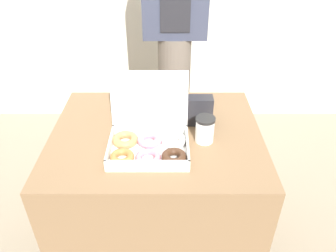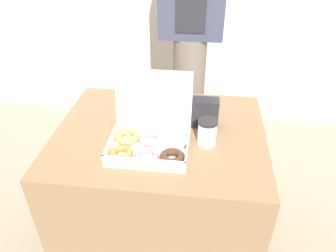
# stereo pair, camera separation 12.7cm
# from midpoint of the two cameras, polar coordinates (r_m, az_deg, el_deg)

# --- Properties ---
(ground_plane) EXTENTS (14.00, 14.00, 0.00)m
(ground_plane) POSITION_cam_midpoint_polar(r_m,az_deg,el_deg) (1.97, 0.83, -18.93)
(ground_plane) COLOR gray
(table) EXTENTS (0.93, 0.75, 0.74)m
(table) POSITION_cam_midpoint_polar(r_m,az_deg,el_deg) (1.69, 0.94, -11.38)
(table) COLOR brown
(table) RESTS_ON ground_plane
(donut_box) EXTENTS (0.34, 0.28, 0.29)m
(donut_box) POSITION_cam_midpoint_polar(r_m,az_deg,el_deg) (1.33, -0.53, -2.46)
(donut_box) COLOR white
(donut_box) RESTS_ON table
(coffee_cup) EXTENTS (0.08, 0.08, 0.11)m
(coffee_cup) POSITION_cam_midpoint_polar(r_m,az_deg,el_deg) (1.37, 9.49, -1.12)
(coffee_cup) COLOR white
(coffee_cup) RESTS_ON table
(napkin_holder) EXTENTS (0.12, 0.06, 0.13)m
(napkin_holder) POSITION_cam_midpoint_polar(r_m,az_deg,el_deg) (1.48, 8.95, 2.25)
(napkin_holder) COLOR #232328
(napkin_holder) RESTS_ON table
(person_customer) EXTENTS (0.34, 0.23, 1.83)m
(person_customer) POSITION_cam_midpoint_polar(r_m,az_deg,el_deg) (1.85, 6.15, 17.63)
(person_customer) COLOR #665B51
(person_customer) RESTS_ON ground_plane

